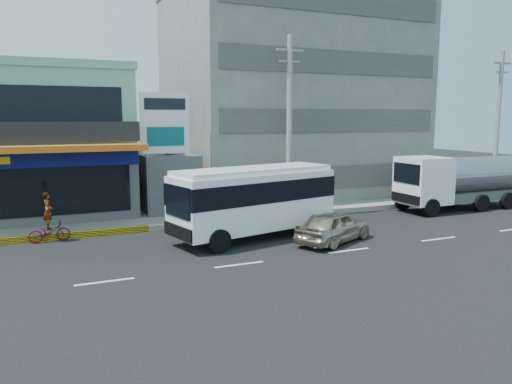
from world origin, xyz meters
TOP-DOWN VIEW (x-y plane):
  - ground at (0.00, 0.00)m, footprint 120.00×120.00m
  - sidewalk at (5.00, 9.50)m, footprint 70.00×5.00m
  - shop_building at (-8.00, 13.95)m, footprint 12.40×11.70m
  - concrete_building at (10.00, 15.00)m, footprint 16.00×12.00m
  - gap_structure at (0.00, 12.00)m, footprint 3.00×6.00m
  - satellite_dish at (0.00, 11.00)m, footprint 1.50×1.50m
  - billboard at (-0.50, 9.20)m, footprint 2.60×0.18m
  - utility_pole_near at (6.00, 7.40)m, footprint 1.60×0.30m
  - utility_pole_far at (22.00, 7.40)m, footprint 1.60×0.30m
  - minibus at (2.23, 3.68)m, footprint 8.27×4.19m
  - sedan at (5.19, 1.50)m, footprint 4.59×3.35m
  - tanker_truck at (16.46, 5.39)m, footprint 8.38×2.76m
  - motorcycle_rider at (-6.54, 6.80)m, footprint 1.84×0.79m

SIDE VIEW (x-z plane):
  - ground at x=0.00m, z-range 0.00..0.00m
  - sidewalk at x=5.00m, z-range 0.00..0.30m
  - sedan at x=5.19m, z-range 0.00..1.45m
  - motorcycle_rider at x=-6.54m, z-range -0.39..1.90m
  - gap_structure at x=0.00m, z-range 0.00..3.50m
  - tanker_truck at x=16.46m, z-range 0.12..3.42m
  - minibus at x=2.23m, z-range 0.32..3.63m
  - satellite_dish at x=0.00m, z-range 3.50..3.65m
  - shop_building at x=-8.00m, z-range 0.00..8.00m
  - billboard at x=-0.50m, z-range 1.48..8.38m
  - utility_pole_near at x=6.00m, z-range 0.15..10.15m
  - utility_pole_far at x=22.00m, z-range 0.15..10.15m
  - concrete_building at x=10.00m, z-range 0.00..14.00m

